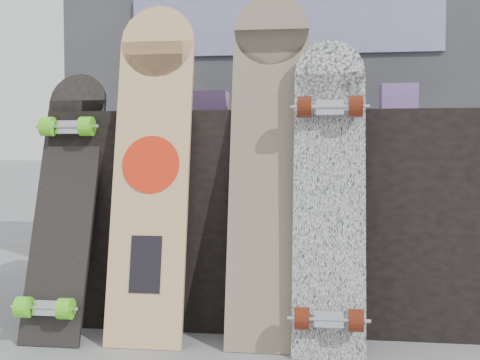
# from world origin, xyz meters

# --- Properties ---
(ground) EXTENTS (60.00, 60.00, 0.00)m
(ground) POSITION_xyz_m (0.00, 0.00, 0.00)
(ground) COLOR slate
(ground) RESTS_ON ground
(vendor_table) EXTENTS (1.60, 0.60, 0.80)m
(vendor_table) POSITION_xyz_m (0.00, 0.50, 0.40)
(vendor_table) COLOR black
(vendor_table) RESTS_ON ground
(booth) EXTENTS (2.40, 0.22, 2.20)m
(booth) POSITION_xyz_m (0.00, 1.35, 1.10)
(booth) COLOR #35363B
(booth) RESTS_ON ground
(merch_box_purple) EXTENTS (0.18, 0.12, 0.10)m
(merch_box_purple) POSITION_xyz_m (-0.28, 0.58, 0.85)
(merch_box_purple) COLOR #593E80
(merch_box_purple) RESTS_ON vendor_table
(merch_box_small) EXTENTS (0.14, 0.14, 0.12)m
(merch_box_small) POSITION_xyz_m (0.50, 0.59, 0.86)
(merch_box_small) COLOR #593E80
(merch_box_small) RESTS_ON vendor_table
(merch_box_flat) EXTENTS (0.22, 0.10, 0.06)m
(merch_box_flat) POSITION_xyz_m (-0.06, 0.51, 0.83)
(merch_box_flat) COLOR #D1B78C
(merch_box_flat) RESTS_ON vendor_table
(longboard_geisha) EXTENTS (0.27, 0.27, 1.18)m
(longboard_geisha) POSITION_xyz_m (-0.39, 0.14, 0.62)
(longboard_geisha) COLOR #C9B687
(longboard_geisha) RESTS_ON ground
(longboard_celtic) EXTENTS (0.27, 0.29, 1.22)m
(longboard_celtic) POSITION_xyz_m (0.01, 0.17, 0.65)
(longboard_celtic) COLOR #C6AF87
(longboard_celtic) RESTS_ON ground
(longboard_cascadia) EXTENTS (0.23, 0.28, 1.03)m
(longboard_cascadia) POSITION_xyz_m (0.22, 0.07, 0.53)
(longboard_cascadia) COLOR white
(longboard_cascadia) RESTS_ON ground
(skateboard_dark) EXTENTS (0.22, 0.38, 0.95)m
(skateboard_dark) POSITION_xyz_m (-0.71, 0.13, 0.49)
(skateboard_dark) COLOR black
(skateboard_dark) RESTS_ON ground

